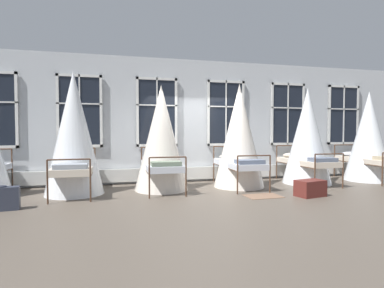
{
  "coord_description": "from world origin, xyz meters",
  "views": [
    {
      "loc": [
        -2.26,
        -7.59,
        1.48
      ],
      "look_at": [
        -0.29,
        0.23,
        1.15
      ],
      "focal_mm": 29.28,
      "sensor_mm": 36.0,
      "label": 1
    }
  ],
  "objects_px": {
    "cot_second": "(74,135)",
    "cot_sixth": "(368,137)",
    "cot_third": "(161,139)",
    "cot_fifth": "(307,137)",
    "cot_fourth": "(239,137)",
    "suitcase_dark": "(3,199)",
    "travel_trunk": "(310,188)"
  },
  "relations": [
    {
      "from": "cot_third",
      "to": "cot_sixth",
      "type": "xyz_separation_m",
      "value": [
        6.28,
        -0.01,
        0.01
      ]
    },
    {
      "from": "suitcase_dark",
      "to": "travel_trunk",
      "type": "height_order",
      "value": "suitcase_dark"
    },
    {
      "from": "cot_third",
      "to": "cot_fifth",
      "type": "bearing_deg",
      "value": -90.04
    },
    {
      "from": "cot_sixth",
      "to": "suitcase_dark",
      "type": "relative_size",
      "value": 4.62
    },
    {
      "from": "cot_third",
      "to": "cot_fifth",
      "type": "height_order",
      "value": "cot_fifth"
    },
    {
      "from": "cot_fifth",
      "to": "cot_sixth",
      "type": "distance_m",
      "value": 2.1
    },
    {
      "from": "cot_third",
      "to": "suitcase_dark",
      "type": "bearing_deg",
      "value": 113.06
    },
    {
      "from": "cot_fourth",
      "to": "cot_sixth",
      "type": "height_order",
      "value": "cot_fourth"
    },
    {
      "from": "cot_fourth",
      "to": "travel_trunk",
      "type": "bearing_deg",
      "value": -144.37
    },
    {
      "from": "suitcase_dark",
      "to": "cot_fourth",
      "type": "bearing_deg",
      "value": 7.15
    },
    {
      "from": "cot_second",
      "to": "cot_sixth",
      "type": "xyz_separation_m",
      "value": [
        8.35,
        0.03,
        -0.1
      ]
    },
    {
      "from": "suitcase_dark",
      "to": "travel_trunk",
      "type": "relative_size",
      "value": 0.91
    },
    {
      "from": "cot_third",
      "to": "cot_fourth",
      "type": "height_order",
      "value": "cot_fourth"
    },
    {
      "from": "cot_third",
      "to": "travel_trunk",
      "type": "distance_m",
      "value": 3.73
    },
    {
      "from": "cot_fourth",
      "to": "cot_sixth",
      "type": "relative_size",
      "value": 1.03
    },
    {
      "from": "cot_sixth",
      "to": "cot_third",
      "type": "bearing_deg",
      "value": 91.2
    },
    {
      "from": "cot_sixth",
      "to": "suitcase_dark",
      "type": "bearing_deg",
      "value": 99.37
    },
    {
      "from": "cot_third",
      "to": "cot_sixth",
      "type": "relative_size",
      "value": 0.99
    },
    {
      "from": "cot_third",
      "to": "travel_trunk",
      "type": "bearing_deg",
      "value": -117.24
    },
    {
      "from": "cot_second",
      "to": "cot_fifth",
      "type": "distance_m",
      "value": 6.25
    },
    {
      "from": "cot_third",
      "to": "cot_fourth",
      "type": "xyz_separation_m",
      "value": [
        2.09,
        -0.05,
        0.05
      ]
    },
    {
      "from": "travel_trunk",
      "to": "suitcase_dark",
      "type": "bearing_deg",
      "value": 177.45
    },
    {
      "from": "cot_sixth",
      "to": "cot_fourth",
      "type": "bearing_deg",
      "value": 91.84
    },
    {
      "from": "suitcase_dark",
      "to": "cot_second",
      "type": "bearing_deg",
      "value": 42.62
    },
    {
      "from": "cot_sixth",
      "to": "suitcase_dark",
      "type": "height_order",
      "value": "cot_sixth"
    },
    {
      "from": "cot_fourth",
      "to": "cot_sixth",
      "type": "distance_m",
      "value": 4.19
    },
    {
      "from": "cot_second",
      "to": "travel_trunk",
      "type": "bearing_deg",
      "value": -107.12
    },
    {
      "from": "cot_third",
      "to": "cot_sixth",
      "type": "bearing_deg",
      "value": -90.02
    },
    {
      "from": "cot_fourth",
      "to": "suitcase_dark",
      "type": "xyz_separation_m",
      "value": [
        -5.28,
        -1.3,
        -1.11
      ]
    },
    {
      "from": "cot_third",
      "to": "suitcase_dark",
      "type": "relative_size",
      "value": 4.57
    },
    {
      "from": "cot_second",
      "to": "suitcase_dark",
      "type": "height_order",
      "value": "cot_second"
    },
    {
      "from": "cot_fourth",
      "to": "cot_fifth",
      "type": "xyz_separation_m",
      "value": [
        2.09,
        0.04,
        -0.02
      ]
    }
  ]
}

